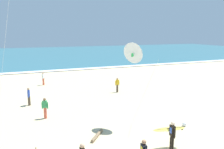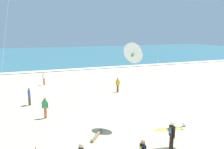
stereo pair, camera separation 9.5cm
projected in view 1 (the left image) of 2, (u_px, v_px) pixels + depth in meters
The scene contains 10 objects.
ocean_water at pixel (42, 54), 64.71m from camera, with size 160.00×60.00×0.08m, color #336B7A.
shoreline_foam at pixel (56, 70), 37.59m from camera, with size 160.00×1.68×0.01m, color white.
surfer_lead at pixel (171, 132), 12.30m from camera, with size 1.96×1.02×1.71m.
kite_delta_ivory_mid at pixel (134, 53), 14.97m from camera, with size 1.61×2.32×5.76m.
bystander_white_top at pixel (43, 79), 27.47m from camera, with size 0.40×0.35×1.59m.
bystander_blue_top at pixel (29, 96), 19.84m from camera, with size 0.23×0.49×1.59m.
bystander_yellow_top at pixel (117, 85), 24.17m from camera, with size 0.50×0.22×1.59m.
bystander_green_top at pixel (45, 108), 16.85m from camera, with size 0.47×0.29×1.59m.
beach_ball at pixel (184, 124), 15.57m from camera, with size 0.28×0.28×0.28m, color white.
driftwood_log at pixel (97, 135), 14.00m from camera, with size 0.19×0.19×1.70m, color #846B4C.
Camera 1 is at (-5.06, -8.28, 6.42)m, focal length 36.17 mm.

